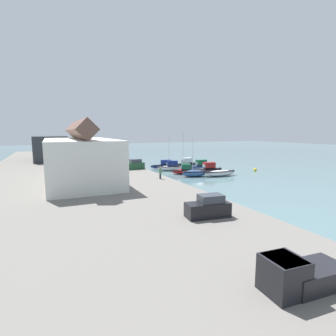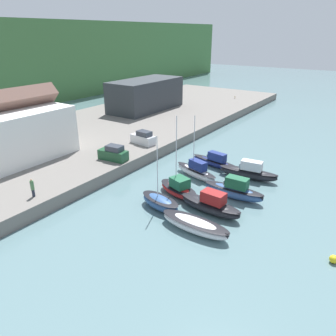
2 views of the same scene
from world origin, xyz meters
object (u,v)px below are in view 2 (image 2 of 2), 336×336
Objects in this scene: moored_boat_7 at (249,172)px; mooring_buoy_1 at (334,259)px; moored_boat_3 at (215,162)px; person_on_quay at (32,187)px; moored_boat_5 at (211,205)px; dog_on_quay at (235,97)px; moored_boat_6 at (234,190)px; parked_car_0 at (113,154)px; moored_boat_2 at (196,171)px; parked_car_2 at (143,138)px; moored_boat_1 at (178,188)px; moored_boat_4 at (195,225)px; moored_boat_0 at (160,202)px.

moored_boat_7 is 10.85× the size of mooring_buoy_1.
moored_boat_3 is 3.78× the size of person_on_quay.
person_on_quay is (-10.56, 16.56, 1.83)m from moored_boat_5.
moored_boat_6 is at bearing 92.53° from dog_on_quay.
moored_boat_2 is at bearing -73.79° from parked_car_0.
moored_boat_5 is at bearing -145.90° from moored_boat_3.
moored_boat_6 is at bearing 62.61° from mooring_buoy_1.
moored_boat_6 is 6.36m from moored_boat_7.
moored_boat_7 is 18.16m from parked_car_2.
moored_boat_5 is 21.16m from parked_car_2.
moored_boat_1 reaches higher than moored_boat_3.
moored_boat_3 is 9.26× the size of dog_on_quay.
moored_boat_6 reaches higher than moored_boat_3.
dog_on_quay is (43.39, 15.98, 1.34)m from moored_boat_3.
parked_car_2 reaches higher than moored_boat_4.
moored_boat_6 is (4.70, -0.68, 0.05)m from moored_boat_5.
moored_boat_3 is 46.26m from dog_on_quay.
person_on_quay is 30.83m from mooring_buoy_1.
moored_boat_6 is 13.71m from mooring_buoy_1.
dog_on_quay is at bearing 10.82° from parked_car_2.
parked_car_2 is at bearing 3.99° from person_on_quay.
moored_boat_1 reaches higher than dog_on_quay.
parked_car_0 is (1.19, 11.76, 1.74)m from moored_boat_1.
parked_car_0 reaches higher than moored_boat_3.
parked_car_0 is at bearing 129.57° from moored_boat_2.
moored_boat_5 is 12.96m from mooring_buoy_1.
moored_boat_3 is (10.74, 0.42, -0.06)m from moored_boat_1.
mooring_buoy_1 is (-12.50, -30.90, -2.23)m from parked_car_2.
person_on_quay reaches higher than moored_boat_6.
moored_boat_0 is 0.99× the size of moored_boat_2.
parked_car_0 is 2.04× the size of person_on_quay.
moored_boat_1 reaches higher than moored_boat_5.
moored_boat_2 is 1.14× the size of moored_boat_5.
moored_boat_3 is 1.04× the size of moored_boat_4.
parked_car_0 is at bearing 73.89° from dog_on_quay.
moored_boat_5 is at bearing -114.90° from parked_car_2.
parked_car_2 is 5.01× the size of dog_on_quay.
moored_boat_4 is (-16.53, -6.09, -0.10)m from moored_boat_3.
moored_boat_7 is at bearing -70.73° from parked_car_0.
moored_boat_3 is (4.98, -0.39, -0.14)m from moored_boat_2.
moored_boat_1 is 11.29× the size of dog_on_quay.
mooring_buoy_1 is at bearing -117.60° from moored_boat_3.
moored_boat_0 is at bearing 119.18° from moored_boat_5.
person_on_quay is at bearing 164.04° from moored_boat_3.
moored_boat_5 reaches higher than mooring_buoy_1.
parked_car_0 is at bearing 78.70° from moored_boat_0.
moored_boat_6 is 23.09m from person_on_quay.
moored_boat_7 is (6.33, 0.65, -0.04)m from moored_boat_6.
person_on_quay is at bearing 155.42° from moored_boat_1.
moored_boat_5 is at bearing -88.92° from moored_boat_1.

